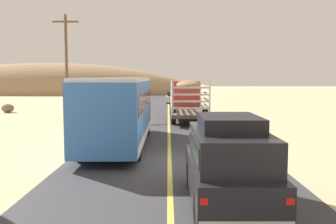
% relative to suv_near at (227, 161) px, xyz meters
% --- Properties ---
extents(ground_plane, '(240.00, 240.00, 0.00)m').
position_rel_suv_near_xyz_m(ground_plane, '(-1.46, 4.90, -1.15)').
color(ground_plane, '#CCB284').
extents(road_surface, '(8.00, 120.00, 0.02)m').
position_rel_suv_near_xyz_m(road_surface, '(-1.46, 4.90, -1.14)').
color(road_surface, '#38383D').
rests_on(road_surface, ground).
extents(road_centre_line, '(0.16, 117.60, 0.00)m').
position_rel_suv_near_xyz_m(road_centre_line, '(-1.46, 4.90, -1.13)').
color(road_centre_line, '#D8CC4C').
rests_on(road_centre_line, road_surface).
extents(suv_near, '(1.90, 4.62, 2.29)m').
position_rel_suv_near_xyz_m(suv_near, '(0.00, 0.00, 0.00)').
color(suv_near, black).
rests_on(suv_near, road_surface).
extents(livestock_truck, '(2.53, 9.70, 3.02)m').
position_rel_suv_near_xyz_m(livestock_truck, '(-0.05, 20.83, 0.64)').
color(livestock_truck, '#B2332D').
rests_on(livestock_truck, road_surface).
extents(bus, '(2.54, 10.00, 3.21)m').
position_rel_suv_near_xyz_m(bus, '(-3.82, 8.38, 0.60)').
color(bus, '#3872C6').
rests_on(bus, road_surface).
extents(car_far, '(1.80, 4.40, 1.46)m').
position_rel_suv_near_xyz_m(car_far, '(-0.84, 38.22, -0.46)').
color(car_far, silver).
rests_on(car_far, road_surface).
extents(power_pole_mid, '(2.20, 0.24, 8.57)m').
position_rel_suv_near_xyz_m(power_pole_mid, '(-10.25, 22.97, 3.43)').
color(power_pole_mid, brown).
rests_on(power_pole_mid, ground).
extents(boulder_mid_field, '(1.12, 1.16, 0.80)m').
position_rel_suv_near_xyz_m(boulder_mid_field, '(-16.42, 25.14, -0.75)').
color(boulder_mid_field, '#756656').
rests_on(boulder_mid_field, ground).
extents(distant_hill, '(56.83, 17.66, 12.14)m').
position_rel_suv_near_xyz_m(distant_hill, '(-25.11, 64.08, -1.15)').
color(distant_hill, '#997C5A').
rests_on(distant_hill, ground).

